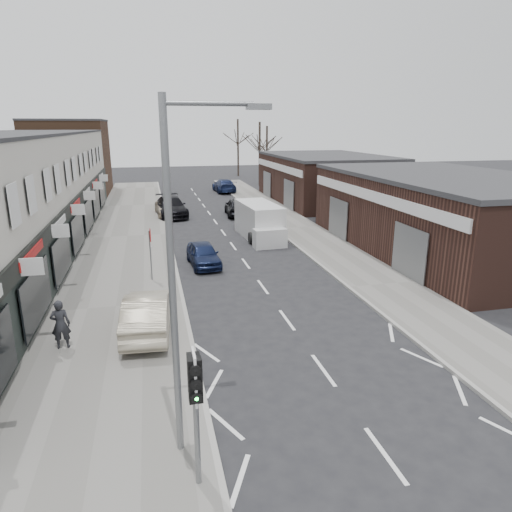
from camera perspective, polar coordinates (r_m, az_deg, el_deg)
ground at (r=13.59m, az=11.60°, el=-17.89°), size 160.00×160.00×0.00m
pavement_left at (r=33.05m, az=-15.76°, el=2.34°), size 5.50×64.00×0.12m
pavement_right at (r=34.72m, az=5.31°, el=3.52°), size 3.50×64.00×0.12m
shop_terrace_left at (r=31.09m, az=-29.01°, el=6.68°), size 8.00×41.00×7.10m
brick_block_far at (r=55.91m, az=-22.25°, el=11.22°), size 8.00×10.00×8.00m
right_unit_near at (r=30.31m, az=22.58°, el=4.76°), size 10.00×18.00×4.50m
right_unit_far at (r=47.80m, az=8.61°, el=9.48°), size 10.00×16.00×4.50m
tree_far_a at (r=60.29m, az=0.45°, el=8.81°), size 3.60×3.60×8.00m
tree_far_b at (r=66.68m, az=1.34°, el=9.50°), size 3.60×3.60×7.50m
tree_far_c at (r=71.84m, az=-2.22°, el=9.95°), size 3.60×3.60×8.50m
traffic_light at (r=9.62m, az=-7.62°, el=-16.11°), size 0.28×0.60×3.10m
street_lamp at (r=9.80m, az=-9.54°, el=-1.35°), size 2.23×0.22×8.00m
warning_sign at (r=22.78m, az=-13.07°, el=2.09°), size 0.12×0.80×2.70m
white_van at (r=31.55m, az=0.45°, el=4.29°), size 2.50×6.22×2.37m
sedan_on_pavement at (r=17.40m, az=-13.42°, el=-6.92°), size 1.91×4.63×1.49m
pedestrian at (r=17.05m, az=-23.25°, el=-7.85°), size 0.65×0.44×1.74m
parked_car_left_a at (r=25.44m, az=-6.60°, el=0.22°), size 1.79×3.89×1.29m
parked_car_left_b at (r=40.02m, az=-10.56°, el=6.09°), size 2.81×5.86×1.65m
parked_car_left_c at (r=40.12m, az=-10.65°, el=5.93°), size 2.65×5.21×1.41m
parked_car_right_a at (r=34.81m, az=-0.44°, el=4.86°), size 2.02×4.93×1.59m
parked_car_right_b at (r=39.61m, az=-2.41°, el=6.18°), size 2.17×4.72×1.57m
parked_car_right_c at (r=54.22m, az=-4.01°, el=8.78°), size 2.33×5.34×1.53m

